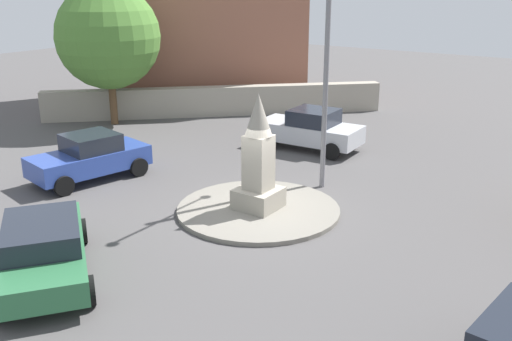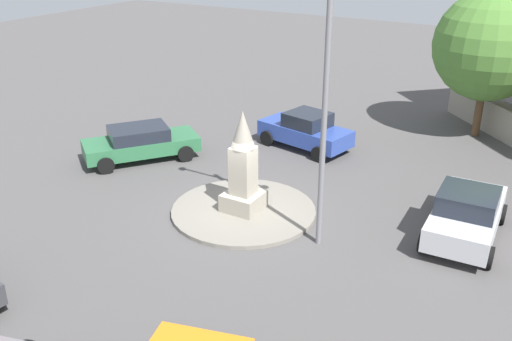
{
  "view_description": "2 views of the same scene",
  "coord_description": "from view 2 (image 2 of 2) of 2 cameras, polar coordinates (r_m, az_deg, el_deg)",
  "views": [
    {
      "loc": [
        12.74,
        8.71,
        6.4
      ],
      "look_at": [
        0.09,
        -0.02,
        1.28
      ],
      "focal_mm": 40.38,
      "sensor_mm": 36.0,
      "label": 1
    },
    {
      "loc": [
        -8.78,
        13.99,
        8.72
      ],
      "look_at": [
        -0.08,
        -0.66,
        1.26
      ],
      "focal_mm": 40.02,
      "sensor_mm": 36.0,
      "label": 2
    }
  ],
  "objects": [
    {
      "name": "streetlamp",
      "position": [
        15.24,
        7.0,
        8.3
      ],
      "size": [
        3.86,
        0.28,
        7.77
      ],
      "color": "slate",
      "rests_on": "ground"
    },
    {
      "name": "tree_near_wall",
      "position": [
        26.2,
        22.29,
        11.46
      ],
      "size": [
        4.63,
        4.63,
        6.28
      ],
      "color": "brown",
      "rests_on": "ground"
    },
    {
      "name": "traffic_island",
      "position": [
        18.65,
        -1.25,
        -4.02
      ],
      "size": [
        4.71,
        4.71,
        0.13
      ],
      "primitive_type": "cylinder",
      "color": "gray",
      "rests_on": "ground"
    },
    {
      "name": "ground_plane",
      "position": [
        18.68,
        -1.25,
        -4.2
      ],
      "size": [
        80.0,
        80.0,
        0.0
      ],
      "primitive_type": "plane",
      "color": "#4F4C4C"
    },
    {
      "name": "car_silver_approaching",
      "position": [
        17.99,
        20.29,
        -4.08
      ],
      "size": [
        2.14,
        4.14,
        1.6
      ],
      "color": "#B7BABF",
      "rests_on": "ground"
    },
    {
      "name": "car_blue_passing",
      "position": [
        23.75,
        4.97,
        4.01
      ],
      "size": [
        4.12,
        2.51,
        1.55
      ],
      "color": "#2D479E",
      "rests_on": "ground"
    },
    {
      "name": "monument",
      "position": [
        18.01,
        -1.29,
        0.13
      ],
      "size": [
        1.17,
        1.17,
        3.33
      ],
      "color": "#9E9687",
      "rests_on": "traffic_island"
    },
    {
      "name": "car_green_parked_left",
      "position": [
        22.97,
        -11.47,
        2.78
      ],
      "size": [
        4.03,
        4.59,
        1.36
      ],
      "color": "#2D6B42",
      "rests_on": "ground"
    }
  ]
}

